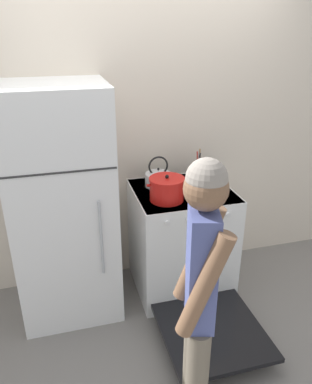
{
  "coord_description": "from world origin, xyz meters",
  "views": [
    {
      "loc": [
        -0.61,
        -2.86,
        2.08
      ],
      "look_at": [
        0.04,
        -0.49,
        0.98
      ],
      "focal_mm": 35.0,
      "sensor_mm": 36.0,
      "label": 1
    }
  ],
  "objects_px": {
    "dutch_oven_pot": "(167,189)",
    "person": "(199,298)",
    "refrigerator": "(63,206)",
    "utensil_jar": "(199,173)",
    "stove_range": "(182,242)",
    "tea_kettle": "(158,177)"
  },
  "relations": [
    {
      "from": "refrigerator",
      "to": "stove_range",
      "type": "relative_size",
      "value": 1.25
    },
    {
      "from": "dutch_oven_pot",
      "to": "utensil_jar",
      "type": "distance_m",
      "value": 0.46
    },
    {
      "from": "refrigerator",
      "to": "dutch_oven_pot",
      "type": "xyz_separation_m",
      "value": [
        0.74,
        -0.15,
        0.11
      ]
    },
    {
      "from": "refrigerator",
      "to": "person",
      "type": "distance_m",
      "value": 1.37
    },
    {
      "from": "tea_kettle",
      "to": "utensil_jar",
      "type": "relative_size",
      "value": 0.93
    },
    {
      "from": "dutch_oven_pot",
      "to": "person",
      "type": "height_order",
      "value": "person"
    },
    {
      "from": "refrigerator",
      "to": "tea_kettle",
      "type": "relative_size",
      "value": 6.7
    },
    {
      "from": "stove_range",
      "to": "utensil_jar",
      "type": "distance_m",
      "value": 0.59
    },
    {
      "from": "dutch_oven_pot",
      "to": "person",
      "type": "bearing_deg",
      "value": -98.88
    },
    {
      "from": "stove_range",
      "to": "dutch_oven_pot",
      "type": "distance_m",
      "value": 0.58
    },
    {
      "from": "utensil_jar",
      "to": "person",
      "type": "bearing_deg",
      "value": -111.12
    },
    {
      "from": "dutch_oven_pot",
      "to": "tea_kettle",
      "type": "relative_size",
      "value": 1.16
    },
    {
      "from": "dutch_oven_pot",
      "to": "utensil_jar",
      "type": "height_order",
      "value": "utensil_jar"
    },
    {
      "from": "refrigerator",
      "to": "dutch_oven_pot",
      "type": "distance_m",
      "value": 0.76
    },
    {
      "from": "dutch_oven_pot",
      "to": "tea_kettle",
      "type": "height_order",
      "value": "tea_kettle"
    },
    {
      "from": "dutch_oven_pot",
      "to": "person",
      "type": "xyz_separation_m",
      "value": [
        -0.17,
        -1.1,
        -0.07
      ]
    },
    {
      "from": "utensil_jar",
      "to": "refrigerator",
      "type": "bearing_deg",
      "value": -173.19
    },
    {
      "from": "stove_range",
      "to": "utensil_jar",
      "type": "height_order",
      "value": "utensil_jar"
    },
    {
      "from": "tea_kettle",
      "to": "dutch_oven_pot",
      "type": "bearing_deg",
      "value": -92.79
    },
    {
      "from": "refrigerator",
      "to": "utensil_jar",
      "type": "distance_m",
      "value": 1.11
    },
    {
      "from": "refrigerator",
      "to": "dutch_oven_pot",
      "type": "relative_size",
      "value": 5.78
    },
    {
      "from": "refrigerator",
      "to": "person",
      "type": "height_order",
      "value": "refrigerator"
    }
  ]
}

